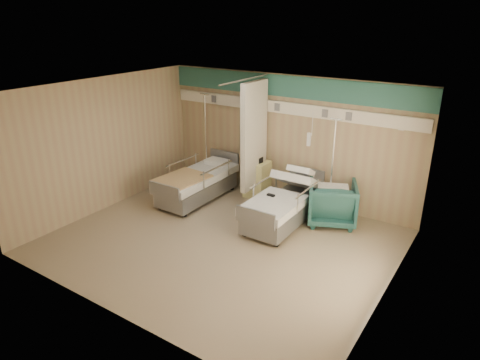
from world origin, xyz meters
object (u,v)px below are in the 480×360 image
Objects in this scene: bed_right at (283,209)px; iv_stand_left at (207,165)px; bed_left at (197,186)px; iv_stand_right at (330,198)px; visitor_armchair at (332,203)px; bedside_cabinet at (257,179)px.

iv_stand_left reaches higher than bed_right.
iv_stand_right is (2.86, 0.81, 0.11)m from bed_left.
visitor_armchair is at bearing 11.16° from bed_left.
iv_stand_left is (-3.34, 0.17, 0.03)m from iv_stand_right.
iv_stand_right is at bearing -2.98° from bedside_cabinet.
bed_right is 2.54× the size of bedside_cabinet.
iv_stand_right is at bearing 15.76° from bed_left.
bed_left is 2.26× the size of visitor_armchair.
iv_stand_left is at bearing 177.01° from iv_stand_right.
iv_stand_right is (1.81, -0.09, 0.00)m from bedside_cabinet.
bedside_cabinet is 1.97m from visitor_armchair.
visitor_armchair is 0.46× the size of iv_stand_right.
visitor_armchair is at bearing -9.02° from bedside_cabinet.
bed_left is (-2.20, 0.00, 0.00)m from bed_right.
bed_left is 1.03× the size of iv_stand_right.
iv_stand_left is (-2.68, 0.98, 0.14)m from bed_right.
bed_right is 1.00× the size of bed_left.
bed_left is 2.97m from iv_stand_right.
bed_right and bed_left have the same top height.
iv_stand_right is at bearing -81.33° from visitor_armchair.
bedside_cabinet is at bearing -2.99° from iv_stand_left.
iv_stand_left is (-3.48, 0.39, 0.02)m from visitor_armchair.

